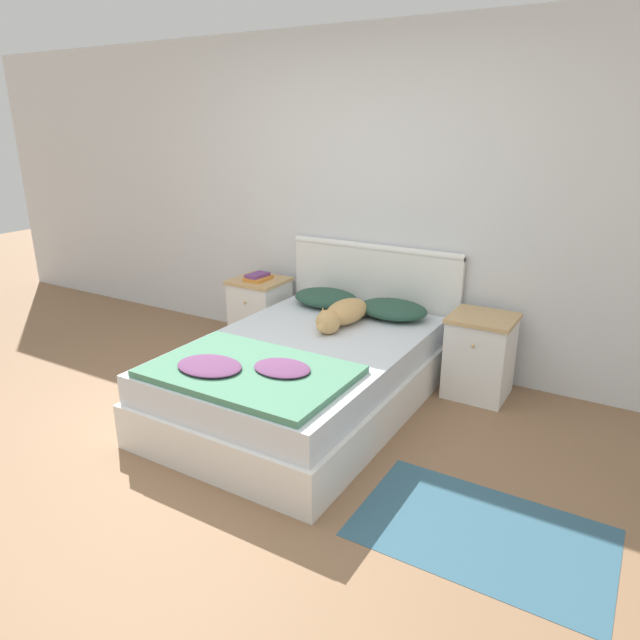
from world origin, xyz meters
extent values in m
plane|color=#896647|center=(0.00, 0.00, 0.00)|extent=(16.00, 16.00, 0.00)
cube|color=silver|center=(0.00, 2.13, 1.27)|extent=(9.00, 0.06, 2.55)
cube|color=white|center=(0.07, 1.01, 0.14)|extent=(1.37, 2.05, 0.28)
cube|color=silver|center=(0.07, 1.01, 0.38)|extent=(1.31, 1.99, 0.19)
cube|color=white|center=(0.07, 2.06, 0.46)|extent=(1.45, 0.04, 0.93)
cylinder|color=white|center=(0.07, 2.06, 0.93)|extent=(1.45, 0.06, 0.06)
cube|color=white|center=(-0.89, 1.81, 0.28)|extent=(0.42, 0.40, 0.57)
cube|color=tan|center=(-0.89, 1.81, 0.58)|extent=(0.44, 0.42, 0.03)
sphere|color=tan|center=(-0.89, 1.60, 0.44)|extent=(0.02, 0.02, 0.02)
cube|color=white|center=(1.03, 1.81, 0.28)|extent=(0.42, 0.40, 0.57)
cube|color=tan|center=(1.03, 1.81, 0.58)|extent=(0.44, 0.42, 0.03)
sphere|color=tan|center=(1.03, 1.60, 0.44)|extent=(0.02, 0.02, 0.02)
ellipsoid|color=#284C3D|center=(-0.22, 1.79, 0.54)|extent=(0.53, 0.39, 0.13)
ellipsoid|color=#284C3D|center=(0.36, 1.79, 0.54)|extent=(0.53, 0.39, 0.13)
cube|color=#4C8466|center=(0.07, 0.42, 0.49)|extent=(1.16, 0.77, 0.04)
ellipsoid|color=#663860|center=(-0.14, 0.30, 0.53)|extent=(0.41, 0.31, 0.04)
ellipsoid|color=#663860|center=(0.24, 0.50, 0.53)|extent=(0.35, 0.27, 0.03)
ellipsoid|color=tan|center=(0.11, 1.52, 0.55)|extent=(0.24, 0.46, 0.16)
sphere|color=tan|center=(0.11, 1.25, 0.55)|extent=(0.17, 0.17, 0.17)
ellipsoid|color=tan|center=(0.11, 1.18, 0.54)|extent=(0.08, 0.09, 0.07)
cone|color=tan|center=(0.06, 1.26, 0.62)|extent=(0.05, 0.05, 0.06)
cone|color=tan|center=(0.16, 1.26, 0.62)|extent=(0.05, 0.05, 0.06)
ellipsoid|color=tan|center=(0.15, 1.72, 0.51)|extent=(0.14, 0.21, 0.06)
cube|color=orange|center=(-0.89, 1.79, 0.61)|extent=(0.18, 0.23, 0.03)
cube|color=#703D7F|center=(-0.89, 1.79, 0.63)|extent=(0.14, 0.21, 0.03)
cube|color=#335B70|center=(1.48, 0.36, 0.00)|extent=(1.18, 0.74, 0.00)
camera|label=1|loc=(1.96, -1.97, 1.86)|focal=32.00mm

